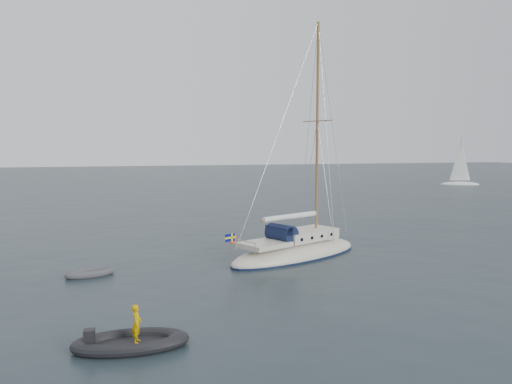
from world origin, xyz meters
name	(u,v)px	position (x,y,z in m)	size (l,w,h in m)	color
ground	(252,267)	(0.00, 0.00, 0.00)	(300.00, 300.00, 0.00)	black
sailboat	(297,239)	(3.32, 1.70, 1.14)	(10.60, 3.17, 15.09)	beige
dinghy	(90,273)	(-8.74, 0.52, 0.16)	(2.57, 1.16, 0.37)	#444448
rib	(130,341)	(-7.08, -9.75, 0.24)	(3.95, 1.79, 1.51)	black
distant_yacht_b	(460,164)	(51.55, 47.24, 3.75)	(6.61, 3.53, 8.76)	silver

